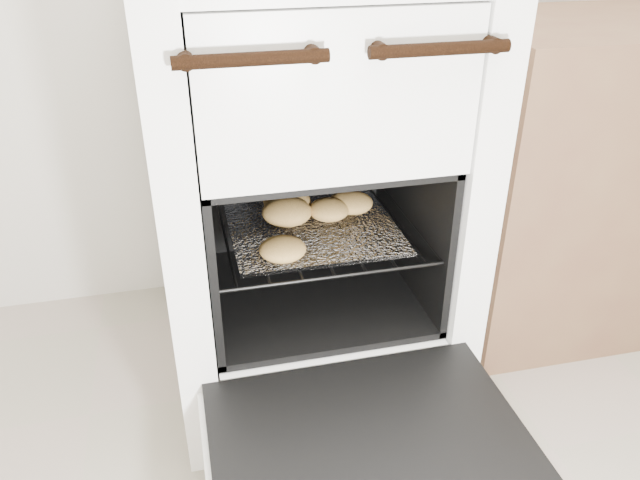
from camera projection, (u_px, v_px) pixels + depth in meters
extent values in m
cube|color=white|center=(303.00, 181.00, 1.44)|extent=(0.64, 0.68, 0.98)
cylinder|color=black|center=(252.00, 59.00, 0.92)|extent=(0.24, 0.02, 0.02)
cylinder|color=black|center=(440.00, 49.00, 0.98)|extent=(0.24, 0.02, 0.02)
cube|color=black|center=(371.00, 445.00, 1.09)|extent=(0.56, 0.43, 0.03)
cube|color=white|center=(371.00, 453.00, 1.10)|extent=(0.58, 0.45, 0.02)
cylinder|color=black|center=(208.00, 239.00, 1.35)|extent=(0.01, 0.45, 0.01)
cylinder|color=black|center=(408.00, 216.00, 1.45)|extent=(0.01, 0.45, 0.01)
cylinder|color=black|center=(335.00, 277.00, 1.22)|extent=(0.46, 0.01, 0.01)
cylinder|color=black|center=(293.00, 189.00, 1.58)|extent=(0.46, 0.01, 0.01)
cylinder|color=black|center=(225.00, 237.00, 1.36)|extent=(0.01, 0.43, 0.01)
cylinder|color=black|center=(254.00, 234.00, 1.37)|extent=(0.01, 0.43, 0.01)
cylinder|color=black|center=(283.00, 230.00, 1.39)|extent=(0.01, 0.43, 0.01)
cylinder|color=black|center=(311.00, 227.00, 1.40)|extent=(0.01, 0.43, 0.01)
cylinder|color=black|center=(339.00, 224.00, 1.41)|extent=(0.01, 0.43, 0.01)
cylinder|color=black|center=(366.00, 221.00, 1.43)|extent=(0.01, 0.43, 0.01)
cylinder|color=black|center=(392.00, 218.00, 1.44)|extent=(0.01, 0.43, 0.01)
cube|color=silver|center=(313.00, 229.00, 1.38)|extent=(0.36, 0.32, 0.01)
ellipsoid|color=#E0AB59|center=(287.00, 212.00, 1.38)|extent=(0.16, 0.16, 0.05)
ellipsoid|color=#E0AB59|center=(329.00, 210.00, 1.40)|extent=(0.09, 0.09, 0.05)
ellipsoid|color=#E0AB59|center=(353.00, 203.00, 1.43)|extent=(0.13, 0.13, 0.04)
ellipsoid|color=#E0AB59|center=(287.00, 202.00, 1.43)|extent=(0.16, 0.16, 0.05)
ellipsoid|color=#E0AB59|center=(349.00, 202.00, 1.44)|extent=(0.13, 0.13, 0.04)
ellipsoid|color=#E0AB59|center=(283.00, 249.00, 1.25)|extent=(0.13, 0.13, 0.04)
cube|color=brown|center=(595.00, 174.00, 1.69)|extent=(0.82, 0.55, 0.81)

